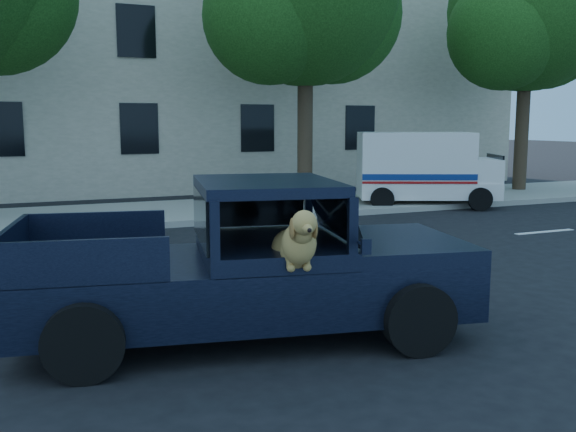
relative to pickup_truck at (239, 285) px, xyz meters
name	(u,v)px	position (x,y,z in m)	size (l,w,h in m)	color
ground	(262,318)	(0.48, 0.55, -0.60)	(120.00, 120.00, 0.00)	black
far_sidewalk	(133,215)	(0.48, 9.75, -0.53)	(60.00, 4.00, 0.15)	gray
lane_stripes	(297,254)	(2.48, 3.95, -0.60)	(21.60, 0.14, 0.01)	silver
street_tree_mid	(306,2)	(5.51, 10.17, 5.11)	(6.00, 5.20, 8.60)	#332619
street_tree_right	(528,20)	(13.51, 10.17, 5.11)	(6.00, 5.20, 8.60)	#332619
building_main	(177,64)	(3.48, 17.05, 3.90)	(26.00, 6.00, 9.00)	beige
pickup_truck	(239,285)	(0.00, 0.00, 0.00)	(5.25, 2.99, 1.78)	black
mail_truck	(424,174)	(8.51, 8.61, 0.32)	(4.26, 3.20, 2.12)	silver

